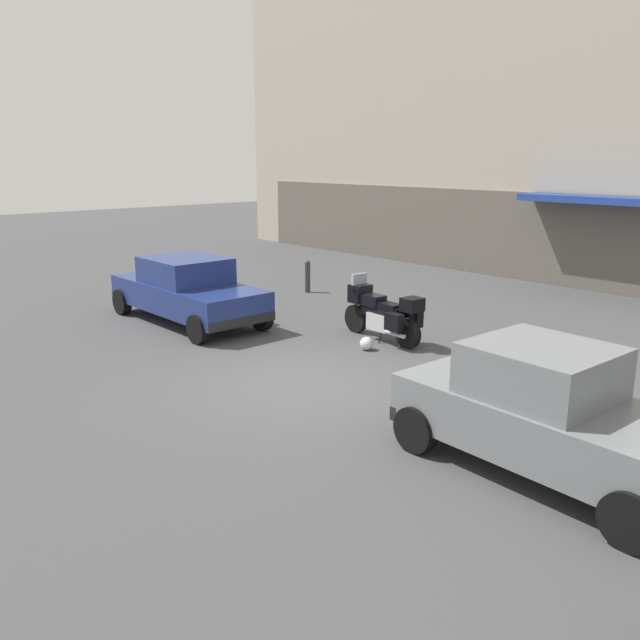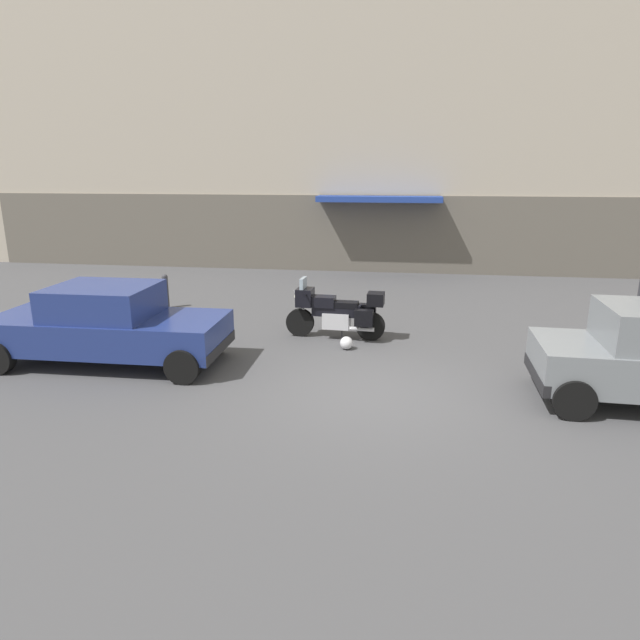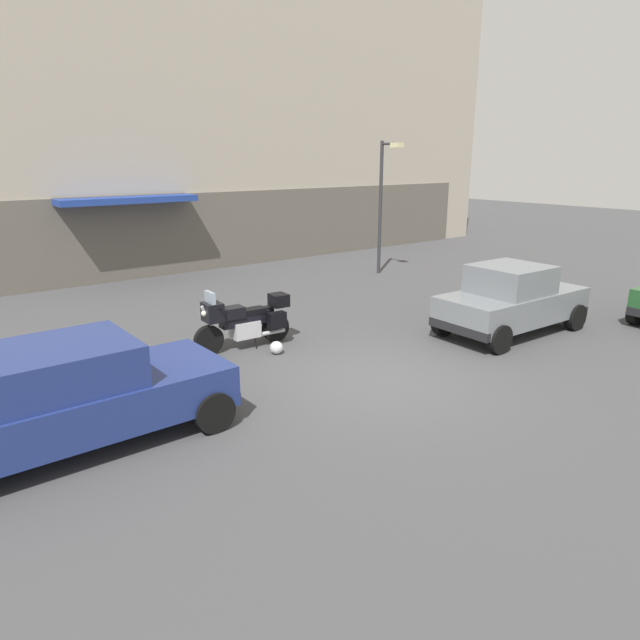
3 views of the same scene
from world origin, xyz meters
The scene contains 6 objects.
ground_plane centered at (0.00, 0.00, 0.00)m, with size 80.00×80.00×0.00m, color #424244.
building_facade_rear centered at (0.00, 12.91, 6.81)m, with size 34.89×3.40×13.72m.
motorcycle centered at (-1.03, 3.13, 0.62)m, with size 2.26×0.78×1.36m.
helmet centered at (-0.73, 2.36, 0.14)m, with size 0.28×0.28×0.28m, color silver.
car_sedan_far centered at (-5.24, 0.81, 0.78)m, with size 4.60×1.96×1.56m.
bollard_curbside centered at (-6.03, 5.24, 0.50)m, with size 0.16×0.16×0.95m.
Camera 2 is at (0.36, -8.72, 3.69)m, focal length 30.83 mm.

